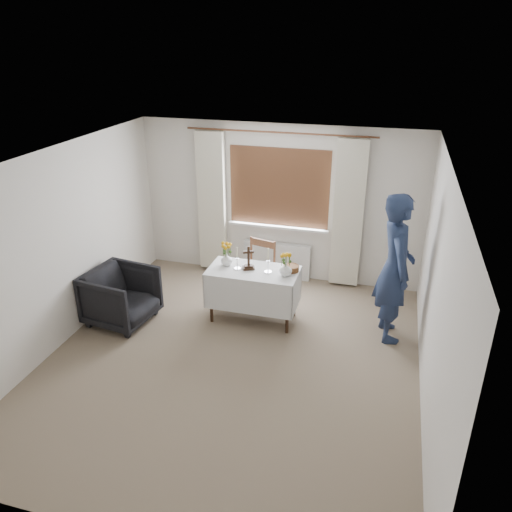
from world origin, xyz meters
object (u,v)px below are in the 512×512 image
Objects in this scene: wooden_chair at (256,274)px; armchair at (121,297)px; wooden_cross at (249,258)px; person at (395,268)px; flower_vase_right at (286,269)px; flower_vase_left at (227,259)px; altar_table at (253,295)px.

armchair is at bearing -136.59° from wooden_chair.
wooden_chair is 0.58m from wooden_cross.
wooden_cross is (-0.00, -0.39, 0.44)m from wooden_chair.
flower_vase_right is (-1.39, -0.13, -0.14)m from person.
wooden_cross is 1.94× the size of flower_vase_left.
flower_vase_left is (-2.25, -0.03, -0.14)m from person.
wooden_chair is 2.01m from person.
armchair is at bearing -155.16° from flower_vase_left.
armchair is at bearing 174.84° from wooden_cross.
altar_table is 0.63× the size of person.
wooden_cross is at bearing 174.00° from flower_vase_right.
person is (1.85, 0.09, 0.61)m from altar_table.
wooden_chair is 0.50× the size of person.
wooden_cross is at bearing 164.84° from altar_table.
flower_vase_right is (0.86, -0.10, 0.00)m from flower_vase_left.
flower_vase_right is at bearing -30.26° from wooden_cross.
armchair is 3.70m from person.
flower_vase_right is (0.53, -0.44, 0.36)m from wooden_chair.
person is (1.92, -0.31, 0.50)m from wooden_chair.
flower_vase_left is at bearing 148.56° from wooden_cross.
wooden_chair reaches higher than armchair.
flower_vase_right reaches higher than armchair.
flower_vase_right is at bearing -68.67° from armchair.
altar_table is 0.66m from flower_vase_right.
armchair reaches higher than altar_table.
altar_table is at bearing -8.63° from flower_vase_left.
wooden_cross is 0.34m from flower_vase_left.
altar_table is at bearing 79.25° from person.
altar_table is 3.68× the size of wooden_cross.
flower_vase_right is at bearing 81.67° from person.
wooden_cross reaches higher than armchair.
wooden_chair is 0.78m from flower_vase_right.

